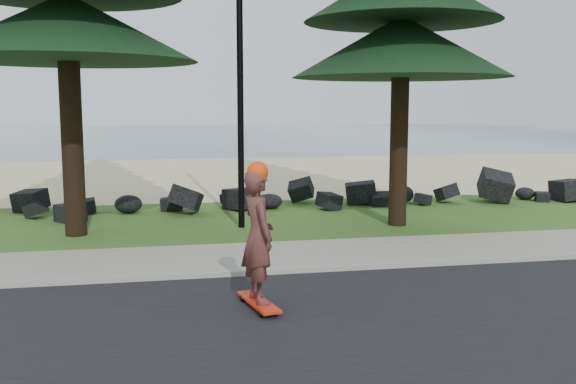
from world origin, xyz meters
name	(u,v)px	position (x,y,z in m)	size (l,w,h in m)	color
ground	(264,261)	(0.00, 0.00, 0.00)	(160.00, 160.00, 0.00)	#304E18
road	(331,360)	(0.00, -4.50, 0.01)	(160.00, 7.00, 0.02)	black
kerb	(273,271)	(0.00, -0.90, 0.05)	(160.00, 0.20, 0.10)	#9B988C
sidewalk	(262,256)	(0.00, 0.20, 0.04)	(160.00, 2.00, 0.08)	#9E9984
beach_sand	(206,174)	(0.00, 14.50, 0.01)	(160.00, 15.00, 0.01)	tan
ocean	(180,134)	(0.00, 51.00, 0.00)	(160.00, 58.00, 0.01)	#39566D
seawall_boulders	(230,210)	(0.00, 5.60, 0.00)	(60.00, 2.40, 1.10)	black
lamp_post	(240,37)	(0.00, 3.20, 4.13)	(0.25, 0.14, 8.14)	black
skateboarder	(258,237)	(-0.49, -2.62, 0.98)	(0.54, 1.08, 1.95)	red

